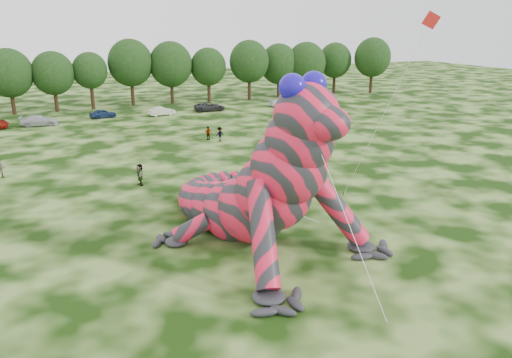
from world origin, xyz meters
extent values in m
plane|color=#16330A|center=(0.00, 0.00, 0.00)|extent=(240.00, 240.00, 0.00)
cube|color=red|center=(17.97, 2.82, 13.01)|extent=(1.62, 0.77, 1.17)
cylinder|color=silver|center=(16.56, 5.18, 6.50)|extent=(0.02, 0.02, 14.12)
cylinder|color=#382314|center=(15.16, 7.54, 0.12)|extent=(0.08, 0.08, 0.24)
imported|color=#AFB4B8|center=(-6.69, 46.28, 0.68)|extent=(4.85, 2.30, 1.36)
imported|color=navy|center=(1.60, 48.98, 0.62)|extent=(3.85, 2.07, 1.25)
imported|color=beige|center=(9.71, 47.67, 0.62)|extent=(3.94, 1.86, 1.25)
imported|color=#292A2C|center=(17.26, 48.78, 0.66)|extent=(4.90, 2.57, 1.32)
imported|color=silver|center=(29.33, 48.33, 0.65)|extent=(4.47, 1.82, 1.30)
imported|color=gray|center=(12.21, 28.90, 0.81)|extent=(1.16, 0.84, 1.62)
imported|color=gray|center=(1.00, 16.17, 0.91)|extent=(0.63, 1.71, 1.81)
imported|color=gray|center=(-9.79, 22.80, 0.88)|extent=(0.92, 0.75, 1.77)
imported|color=gray|center=(11.19, 29.97, 0.79)|extent=(1.00, 0.70, 1.57)
camera|label=1|loc=(-5.22, -23.76, 12.86)|focal=35.00mm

